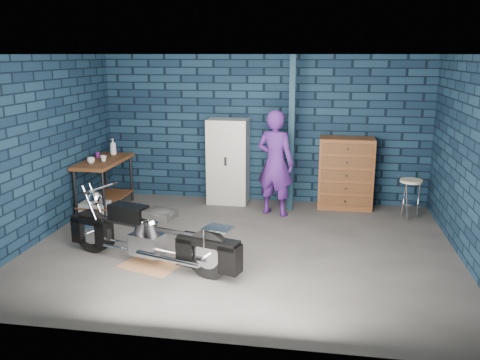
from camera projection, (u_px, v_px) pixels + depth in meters
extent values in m
plane|color=#55524F|center=(242.00, 247.00, 7.31)|extent=(6.00, 6.00, 0.00)
cube|color=black|center=(263.00, 129.00, 9.37)|extent=(6.00, 0.02, 2.70)
cube|color=black|center=(41.00, 149.00, 7.45)|extent=(0.02, 5.00, 2.70)
cube|color=black|center=(473.00, 163.00, 6.51)|extent=(0.02, 5.00, 2.70)
cube|color=silver|center=(242.00, 54.00, 6.65)|extent=(6.00, 5.00, 0.02)
cube|color=#132D3C|center=(291.00, 135.00, 8.76)|extent=(0.10, 0.10, 2.70)
cube|color=brown|center=(105.00, 185.00, 8.96)|extent=(0.60, 1.40, 0.91)
cube|color=#91643F|center=(151.00, 265.00, 6.70)|extent=(0.88, 0.76, 0.01)
imported|color=#471D6F|center=(275.00, 163.00, 8.60)|extent=(0.77, 0.64, 1.81)
cube|color=#999CA1|center=(95.00, 210.00, 8.57)|extent=(0.45, 0.32, 0.28)
cube|color=#BCB9B0|center=(228.00, 161.00, 9.35)|extent=(0.73, 0.52, 1.56)
cube|color=brown|center=(346.00, 173.00, 9.05)|extent=(0.95, 0.53, 1.27)
imported|color=beige|center=(91.00, 160.00, 8.56)|extent=(0.15, 0.15, 0.10)
imported|color=beige|center=(104.00, 158.00, 8.71)|extent=(0.14, 0.14, 0.10)
cylinder|color=#5B175F|center=(98.00, 155.00, 9.02)|extent=(0.09, 0.09, 0.10)
imported|color=#999CA1|center=(113.00, 147.00, 9.26)|extent=(0.15, 0.15, 0.30)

